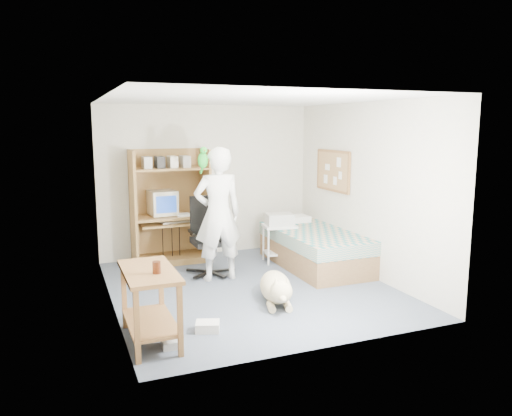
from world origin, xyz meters
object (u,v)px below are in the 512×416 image
Objects in this scene: side_desk at (150,295)px; office_chair at (209,247)px; printer_cart at (279,237)px; person at (218,214)px; dog at (276,287)px; computer_hutch at (170,211)px; bed at (314,248)px.

side_desk is 0.88× the size of office_chair.
side_desk is at bearing -128.33° from printer_cart.
person reaches higher than dog.
computer_hutch reaches higher than office_chair.
bed is 1.75m from dog.
person is 1.44m from dog.
dog is (0.79, -2.39, -0.63)m from computer_hutch.
office_chair reaches higher than printer_cart.
printer_cart is at bearing 9.90° from office_chair.
computer_hutch is 2.59m from dog.
computer_hutch is 2.35m from bed.
office_chair is 1.25m from printer_cart.
computer_hutch is at bearing 165.92° from printer_cart.
side_desk is 2.19m from person.
dog is 1.90× the size of printer_cart.
person is at bearing -80.57° from office_chair.
person reaches higher than office_chair.
side_desk is at bearing -145.82° from dog.
person is (-1.58, -0.09, 0.65)m from bed.
dog is at bearing -106.45° from printer_cart.
bed is 1.07× the size of person.
office_chair is at bearing -80.57° from person.
person reaches higher than printer_cart.
printer_cart is (0.81, 1.70, 0.21)m from dog.
bed is at bearing 61.85° from dog.
person is at bearing -70.87° from computer_hutch.
bed is at bearing -7.45° from office_chair.
printer_cart is at bearing -155.97° from person.
side_desk is (-2.85, -1.82, 0.21)m from bed.
side_desk is at bearing -120.46° from office_chair.
bed is at bearing -38.30° from printer_cart.
printer_cart reaches higher than dog.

